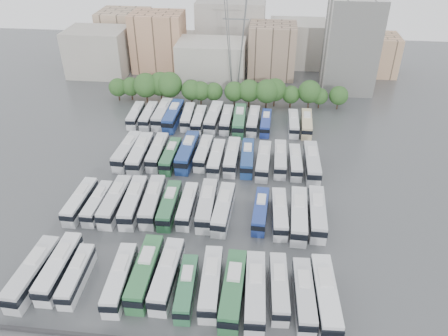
# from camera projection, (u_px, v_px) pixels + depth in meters

# --- Properties ---
(ground) EXTENTS (220.00, 220.00, 0.00)m
(ground) POSITION_uv_depth(u_px,v_px,m) (202.00, 195.00, 84.35)
(ground) COLOR #424447
(ground) RESTS_ON ground
(tree_line) EXTENTS (64.94, 8.15, 8.78)m
(tree_line) POSITION_uv_depth(u_px,v_px,m) (218.00, 89.00, 117.28)
(tree_line) COLOR black
(tree_line) RESTS_ON ground
(city_buildings) EXTENTS (102.00, 35.00, 20.00)m
(city_buildings) POSITION_uv_depth(u_px,v_px,m) (212.00, 43.00, 140.96)
(city_buildings) COLOR #9E998E
(city_buildings) RESTS_ON ground
(apartment_tower) EXTENTS (14.00, 14.00, 26.00)m
(apartment_tower) POSITION_uv_depth(u_px,v_px,m) (351.00, 45.00, 122.80)
(apartment_tower) COLOR silver
(apartment_tower) RESTS_ON ground
(electricity_pylon) EXTENTS (9.00, 6.91, 33.83)m
(electricity_pylon) POSITION_uv_depth(u_px,v_px,m) (236.00, 28.00, 115.97)
(electricity_pylon) COLOR slate
(electricity_pylon) RESTS_ON ground
(bus_r0_s0) EXTENTS (3.33, 13.08, 4.07)m
(bus_r0_s0) POSITION_uv_depth(u_px,v_px,m) (33.00, 272.00, 64.63)
(bus_r0_s0) COLOR silver
(bus_r0_s0) RESTS_ON ground
(bus_r0_s1) EXTENTS (2.79, 12.57, 3.94)m
(bus_r0_s1) POSITION_uv_depth(u_px,v_px,m) (59.00, 267.00, 65.63)
(bus_r0_s1) COLOR silver
(bus_r0_s1) RESTS_ON ground
(bus_r0_s2) EXTENTS (2.73, 10.96, 3.42)m
(bus_r0_s2) POSITION_uv_depth(u_px,v_px,m) (77.00, 275.00, 64.62)
(bus_r0_s2) COLOR silver
(bus_r0_s2) RESTS_ON ground
(bus_r0_s4) EXTENTS (3.26, 12.25, 3.81)m
(bus_r0_s4) POSITION_uv_depth(u_px,v_px,m) (120.00, 278.00, 63.81)
(bus_r0_s4) COLOR silver
(bus_r0_s4) RESTS_ON ground
(bus_r0_s5) EXTENTS (2.90, 13.13, 4.12)m
(bus_r0_s5) POSITION_uv_depth(u_px,v_px,m) (145.00, 272.00, 64.68)
(bus_r0_s5) COLOR #2F6F3E
(bus_r0_s5) RESTS_ON ground
(bus_r0_s6) EXTENTS (3.00, 12.82, 4.01)m
(bus_r0_s6) POSITION_uv_depth(u_px,v_px,m) (167.00, 275.00, 64.32)
(bus_r0_s6) COLOR silver
(bus_r0_s6) RESTS_ON ground
(bus_r0_s7) EXTENTS (2.89, 11.01, 3.42)m
(bus_r0_s7) POSITION_uv_depth(u_px,v_px,m) (186.00, 288.00, 62.58)
(bus_r0_s7) COLOR #2E6B45
(bus_r0_s7) RESTS_ON ground
(bus_r0_s8) EXTENTS (3.19, 12.38, 3.85)m
(bus_r0_s8) POSITION_uv_depth(u_px,v_px,m) (211.00, 282.00, 63.14)
(bus_r0_s8) COLOR silver
(bus_r0_s8) RESTS_ON ground
(bus_r0_s9) EXTENTS (3.12, 13.18, 4.12)m
(bus_r0_s9) POSITION_uv_depth(u_px,v_px,m) (233.00, 290.00, 61.83)
(bus_r0_s9) COLOR #2C673C
(bus_r0_s9) RESTS_ON ground
(bus_r0_s10) EXTENTS (3.29, 13.09, 4.08)m
(bus_r0_s10) POSITION_uv_depth(u_px,v_px,m) (255.00, 291.00, 61.63)
(bus_r0_s10) COLOR silver
(bus_r0_s10) RESTS_ON ground
(bus_r0_s11) EXTENTS (3.06, 11.55, 3.59)m
(bus_r0_s11) POSITION_uv_depth(u_px,v_px,m) (279.00, 287.00, 62.53)
(bus_r0_s11) COLOR silver
(bus_r0_s11) RESTS_ON ground
(bus_r0_s12) EXTENTS (3.12, 12.11, 3.77)m
(bus_r0_s12) POSITION_uv_depth(u_px,v_px,m) (304.00, 295.00, 61.19)
(bus_r0_s12) COLOR silver
(bus_r0_s12) RESTS_ON ground
(bus_r0_s13) EXTENTS (3.52, 13.41, 4.17)m
(bus_r0_s13) POSITION_uv_depth(u_px,v_px,m) (325.00, 296.00, 60.89)
(bus_r0_s13) COLOR white
(bus_r0_s13) RESTS_ON ground
(bus_r1_s0) EXTENTS (2.82, 11.61, 3.62)m
(bus_r1_s0) POSITION_uv_depth(u_px,v_px,m) (80.00, 201.00, 79.83)
(bus_r1_s0) COLOR white
(bus_r1_s0) RESTS_ON ground
(bus_r1_s1) EXTENTS (2.58, 10.87, 3.40)m
(bus_r1_s1) POSITION_uv_depth(u_px,v_px,m) (98.00, 203.00, 79.52)
(bus_r1_s1) COLOR silver
(bus_r1_s1) RESTS_ON ground
(bus_r1_s2) EXTENTS (2.90, 12.66, 3.96)m
(bus_r1_s2) POSITION_uv_depth(u_px,v_px,m) (115.00, 201.00, 79.56)
(bus_r1_s2) COLOR silver
(bus_r1_s2) RESTS_ON ground
(bus_r1_s3) EXTENTS (3.32, 12.79, 3.98)m
(bus_r1_s3) POSITION_uv_depth(u_px,v_px,m) (133.00, 201.00, 79.39)
(bus_r1_s3) COLOR silver
(bus_r1_s3) RESTS_ON ground
(bus_r1_s4) EXTENTS (3.40, 12.79, 3.97)m
(bus_r1_s4) POSITION_uv_depth(u_px,v_px,m) (153.00, 201.00, 79.56)
(bus_r1_s4) COLOR silver
(bus_r1_s4) RESTS_ON ground
(bus_r1_s5) EXTENTS (2.71, 11.75, 3.68)m
(bus_r1_s5) POSITION_uv_depth(u_px,v_px,m) (169.00, 205.00, 78.82)
(bus_r1_s5) COLOR #2D6940
(bus_r1_s5) RESTS_ON ground
(bus_r1_s6) EXTENTS (2.46, 11.09, 3.48)m
(bus_r1_s6) POSITION_uv_depth(u_px,v_px,m) (188.00, 205.00, 78.82)
(bus_r1_s6) COLOR white
(bus_r1_s6) RESTS_ON ground
(bus_r1_s7) EXTENTS (2.96, 12.55, 3.92)m
(bus_r1_s7) POSITION_uv_depth(u_px,v_px,m) (207.00, 205.00, 78.65)
(bus_r1_s7) COLOR silver
(bus_r1_s7) RESTS_ON ground
(bus_r1_s8) EXTENTS (3.26, 12.46, 3.88)m
(bus_r1_s8) POSITION_uv_depth(u_px,v_px,m) (223.00, 208.00, 77.77)
(bus_r1_s8) COLOR silver
(bus_r1_s8) RESTS_ON ground
(bus_r1_s10) EXTENTS (2.89, 11.08, 3.45)m
(bus_r1_s10) POSITION_uv_depth(u_px,v_px,m) (261.00, 211.00, 77.56)
(bus_r1_s10) COLOR navy
(bus_r1_s10) RESTS_ON ground
(bus_r1_s11) EXTENTS (3.03, 11.78, 3.67)m
(bus_r1_s11) POSITION_uv_depth(u_px,v_px,m) (279.00, 213.00, 76.82)
(bus_r1_s11) COLOR silver
(bus_r1_s11) RESTS_ON ground
(bus_r1_s12) EXTENTS (3.18, 13.03, 4.07)m
(bus_r1_s12) POSITION_uv_depth(u_px,v_px,m) (299.00, 215.00, 76.05)
(bus_r1_s12) COLOR silver
(bus_r1_s12) RESTS_ON ground
(bus_r1_s13) EXTENTS (3.04, 12.71, 3.97)m
(bus_r1_s13) POSITION_uv_depth(u_px,v_px,m) (317.00, 213.00, 76.56)
(bus_r1_s13) COLOR silver
(bus_r1_s13) RESTS_ON ground
(bus_r2_s1) EXTENTS (3.37, 12.89, 4.01)m
(bus_r2_s1) POSITION_uv_depth(u_px,v_px,m) (127.00, 151.00, 94.80)
(bus_r2_s1) COLOR silver
(bus_r2_s1) RESTS_ON ground
(bus_r2_s2) EXTENTS (3.13, 13.36, 4.18)m
(bus_r2_s2) POSITION_uv_depth(u_px,v_px,m) (140.00, 153.00, 93.75)
(bus_r2_s2) COLOR silver
(bus_r2_s2) RESTS_ON ground
(bus_r2_s3) EXTENTS (2.79, 12.20, 3.82)m
(bus_r2_s3) POSITION_uv_depth(u_px,v_px,m) (158.00, 152.00, 94.67)
(bus_r2_s3) COLOR silver
(bus_r2_s3) RESTS_ON ground
(bus_r2_s4) EXTENTS (2.73, 11.56, 3.61)m
(bus_r2_s4) POSITION_uv_depth(u_px,v_px,m) (171.00, 156.00, 93.43)
(bus_r2_s4) COLOR #2D6A3F
(bus_r2_s4) RESTS_ON ground
(bus_r2_s5) EXTENTS (3.33, 13.48, 4.20)m
(bus_r2_s5) POSITION_uv_depth(u_px,v_px,m) (188.00, 152.00, 94.24)
(bus_r2_s5) COLOR navy
(bus_r2_s5) RESTS_ON ground
(bus_r2_s6) EXTENTS (2.88, 11.55, 3.60)m
(bus_r2_s6) POSITION_uv_depth(u_px,v_px,m) (204.00, 153.00, 94.46)
(bus_r2_s6) COLOR silver
(bus_r2_s6) RESTS_ON ground
(bus_r2_s7) EXTENTS (2.71, 11.77, 3.68)m
(bus_r2_s7) POSITION_uv_depth(u_px,v_px,m) (217.00, 158.00, 92.55)
(bus_r2_s7) COLOR silver
(bus_r2_s7) RESTS_ON ground
(bus_r2_s8) EXTENTS (2.78, 12.17, 3.81)m
(bus_r2_s8) POSITION_uv_depth(u_px,v_px,m) (232.00, 156.00, 92.99)
(bus_r2_s8) COLOR silver
(bus_r2_s8) RESTS_ON ground
(bus_r2_s9) EXTENTS (2.89, 12.01, 3.75)m
(bus_r2_s9) POSITION_uv_depth(u_px,v_px,m) (247.00, 158.00, 92.61)
(bus_r2_s9) COLOR navy
(bus_r2_s9) RESTS_ON ground
(bus_r2_s10) EXTENTS (3.07, 12.26, 3.82)m
(bus_r2_s10) POSITION_uv_depth(u_px,v_px,m) (263.00, 161.00, 91.52)
(bus_r2_s10) COLOR silver
(bus_r2_s10) RESTS_ON ground
(bus_r2_s11) EXTENTS (2.57, 11.72, 3.68)m
(bus_r2_s11) POSITION_uv_depth(u_px,v_px,m) (280.00, 159.00, 92.31)
(bus_r2_s11) COLOR silver
(bus_r2_s11) RESTS_ON ground
(bus_r2_s12) EXTENTS (2.64, 11.00, 3.43)m
(bus_r2_s12) POSITION_uv_depth(u_px,v_px,m) (295.00, 162.00, 91.47)
(bus_r2_s12) COLOR silver
(bus_r2_s12) RESTS_ON ground
(bus_r2_s13) EXTENTS (3.05, 13.08, 4.09)m
(bus_r2_s13) POSITION_uv_depth(u_px,v_px,m) (312.00, 162.00, 90.65)
(bus_r2_s13) COLOR silver
(bus_r2_s13) RESTS_ON ground
(bus_r3_s0) EXTENTS (2.87, 11.15, 3.47)m
(bus_r3_s0) POSITION_uv_depth(u_px,v_px,m) (136.00, 115.00, 110.47)
(bus_r3_s0) COLOR silver
(bus_r3_s0) RESTS_ON ground
(bus_r3_s1) EXTENTS (2.63, 11.36, 3.55)m
(bus_r3_s1) POSITION_uv_depth(u_px,v_px,m) (149.00, 115.00, 110.14)
(bus_r3_s1) COLOR silver
(bus_r3_s1) RESTS_ON ground
(bus_r3_s2) EXTENTS (2.89, 12.90, 4.04)m
(bus_r3_s2) POSITION_uv_depth(u_px,v_px,m) (162.00, 114.00, 110.36)
(bus_r3_s2) COLOR silver
(bus_r3_s2) RESTS_ON ground
(bus_r3_s3) EXTENTS (3.18, 13.36, 4.17)m
(bus_r3_s3) POSITION_uv_depth(u_px,v_px,m) (173.00, 115.00, 109.34)
(bus_r3_s3) COLOR navy
(bus_r3_s3) RESTS_ON ground
(bus_r3_s4) EXTENTS (2.96, 11.38, 3.54)m
(bus_r3_s4) POSITION_uv_depth(u_px,v_px,m) (188.00, 116.00, 109.66)
(bus_r3_s4) COLOR silver
(bus_r3_s4) RESTS_ON ground
(bus_r3_s5) EXTENTS (2.57, 11.29, 3.53)m
(bus_r3_s5) POSITION_uv_depth(u_px,v_px,m) (199.00, 119.00, 108.20)
(bus_r3_s5) COLOR silver
(bus_r3_s5) RESTS_ON ground
(bus_r3_s6) EXTENTS (3.46, 13.19, 4.10)m
(bus_r3_s6) POSITION_uv_depth(u_px,v_px,m) (214.00, 117.00, 108.61)
(bus_r3_s6) COLOR silver
(bus_r3_s6) RESTS_ON ground
(bus_r3_s7) EXTENTS (2.56, 11.53, 3.61)m
(bus_r3_s7) POSITION_uv_depth(u_px,v_px,m) (227.00, 119.00, 108.19)
(bus_r3_s7) COLOR silver
(bus_r3_s7) RESTS_ON ground
(bus_r3_s8) EXTENTS (3.05, 13.03, 4.07)m
(bus_r3_s8) POSITION_uv_depth(u_px,v_px,m) (239.00, 120.00, 107.25)
(bus_r3_s8) COLOR #317347
(bus_r3_s8) RESTS_ON ground
(bus_r3_s9) EXTENTS (2.94, 11.81, 3.68)m
(bus_r3_s9) POSITION_uv_depth(u_px,v_px,m) (253.00, 120.00, 107.57)
(bus_r3_s9) COLOR silver
(bus_r3_s9) RESTS_ON ground
(bus_r3_s10) EXTENTS (2.68, 10.89, 3.40)m
(bus_r3_s10) POSITION_uv_depth(u_px,v_px,m) (266.00, 123.00, 106.85)
(bus_r3_s10) COLOR navy
(bus_r3_s10) RESTS_ON ground
(bus_r3_s12) EXTENTS (2.49, 10.93, 3.42)m
(bus_r3_s12) POSITION_uv_depth(u_px,v_px,m) (293.00, 123.00, 106.59)
(bus_r3_s12) COLOR silver
(bus_r3_s12) RESTS_ON ground
(bus_r3_s13) EXTENTS (2.92, 11.62, 3.62)m
(bus_r3_s13) POSITION_uv_depth(u_px,v_px,m) (307.00, 123.00, 106.27)
(bus_r3_s13) COLOR beige
(bus_r3_s13) RESTS_ON ground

